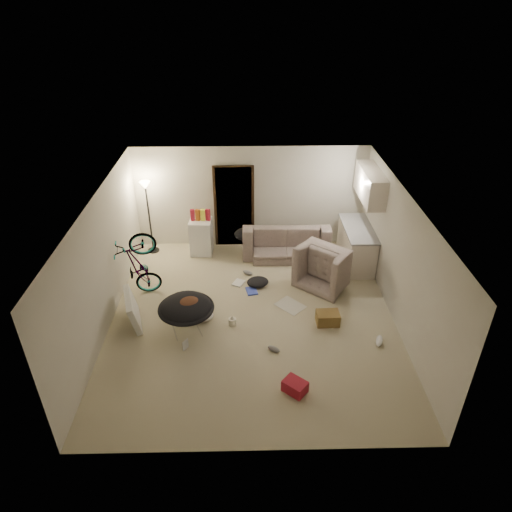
{
  "coord_description": "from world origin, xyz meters",
  "views": [
    {
      "loc": [
        -0.09,
        -7.1,
        5.66
      ],
      "look_at": [
        0.08,
        0.6,
        1.04
      ],
      "focal_mm": 32.0,
      "sensor_mm": 36.0,
      "label": 1
    }
  ],
  "objects_px": {
    "juicer": "(232,321)",
    "kitchen_counter": "(356,246)",
    "drink_case_b": "(295,386)",
    "drink_case_a": "(328,318)",
    "saucer_chair": "(187,312)",
    "armchair": "(330,267)",
    "bicycle": "(141,279)",
    "floor_lamp": "(147,202)",
    "mini_fridge": "(201,237)",
    "sofa": "(286,243)",
    "tv_box": "(133,309)"
  },
  "relations": [
    {
      "from": "drink_case_a",
      "to": "tv_box",
      "type": "bearing_deg",
      "value": 176.46
    },
    {
      "from": "floor_lamp",
      "to": "sofa",
      "type": "height_order",
      "value": "floor_lamp"
    },
    {
      "from": "floor_lamp",
      "to": "juicer",
      "type": "distance_m",
      "value": 3.72
    },
    {
      "from": "sofa",
      "to": "juicer",
      "type": "bearing_deg",
      "value": 66.1
    },
    {
      "from": "saucer_chair",
      "to": "juicer",
      "type": "distance_m",
      "value": 0.92
    },
    {
      "from": "floor_lamp",
      "to": "juicer",
      "type": "relative_size",
      "value": 8.48
    },
    {
      "from": "sofa",
      "to": "bicycle",
      "type": "height_order",
      "value": "bicycle"
    },
    {
      "from": "mini_fridge",
      "to": "juicer",
      "type": "height_order",
      "value": "mini_fridge"
    },
    {
      "from": "bicycle",
      "to": "drink_case_a",
      "type": "relative_size",
      "value": 3.61
    },
    {
      "from": "bicycle",
      "to": "tv_box",
      "type": "bearing_deg",
      "value": 170.37
    },
    {
      "from": "drink_case_b",
      "to": "juicer",
      "type": "bearing_deg",
      "value": 161.74
    },
    {
      "from": "armchair",
      "to": "tv_box",
      "type": "bearing_deg",
      "value": 58.44
    },
    {
      "from": "sofa",
      "to": "tv_box",
      "type": "height_order",
      "value": "tv_box"
    },
    {
      "from": "bicycle",
      "to": "tv_box",
      "type": "relative_size",
      "value": 1.73
    },
    {
      "from": "juicer",
      "to": "drink_case_b",
      "type": "bearing_deg",
      "value": -58.24
    },
    {
      "from": "bicycle",
      "to": "drink_case_b",
      "type": "distance_m",
      "value": 4.01
    },
    {
      "from": "tv_box",
      "to": "juicer",
      "type": "relative_size",
      "value": 4.26
    },
    {
      "from": "kitchen_counter",
      "to": "bicycle",
      "type": "xyz_separation_m",
      "value": [
        -4.73,
        -1.22,
        -0.03
      ]
    },
    {
      "from": "bicycle",
      "to": "mini_fridge",
      "type": "xyz_separation_m",
      "value": [
        1.11,
        1.77,
        0.02
      ]
    },
    {
      "from": "drink_case_b",
      "to": "tv_box",
      "type": "bearing_deg",
      "value": -171.8
    },
    {
      "from": "mini_fridge",
      "to": "saucer_chair",
      "type": "distance_m",
      "value": 2.93
    },
    {
      "from": "floor_lamp",
      "to": "mini_fridge",
      "type": "height_order",
      "value": "floor_lamp"
    },
    {
      "from": "floor_lamp",
      "to": "drink_case_a",
      "type": "bearing_deg",
      "value": -36.79
    },
    {
      "from": "juicer",
      "to": "armchair",
      "type": "bearing_deg",
      "value": 35.34
    },
    {
      "from": "saucer_chair",
      "to": "juicer",
      "type": "bearing_deg",
      "value": 10.13
    },
    {
      "from": "bicycle",
      "to": "tv_box",
      "type": "height_order",
      "value": "bicycle"
    },
    {
      "from": "mini_fridge",
      "to": "drink_case_a",
      "type": "height_order",
      "value": "mini_fridge"
    },
    {
      "from": "juicer",
      "to": "mini_fridge",
      "type": "bearing_deg",
      "value": 105.97
    },
    {
      "from": "kitchen_counter",
      "to": "armchair",
      "type": "distance_m",
      "value": 1.04
    },
    {
      "from": "juicer",
      "to": "drink_case_a",
      "type": "bearing_deg",
      "value": 0.37
    },
    {
      "from": "juicer",
      "to": "kitchen_counter",
      "type": "bearing_deg",
      "value": 38.34
    },
    {
      "from": "floor_lamp",
      "to": "kitchen_counter",
      "type": "distance_m",
      "value": 4.95
    },
    {
      "from": "bicycle",
      "to": "drink_case_a",
      "type": "distance_m",
      "value": 3.89
    },
    {
      "from": "kitchen_counter",
      "to": "bicycle",
      "type": "relative_size",
      "value": 0.95
    },
    {
      "from": "tv_box",
      "to": "juicer",
      "type": "bearing_deg",
      "value": -20.87
    },
    {
      "from": "kitchen_counter",
      "to": "drink_case_b",
      "type": "bearing_deg",
      "value": -114.44
    },
    {
      "from": "kitchen_counter",
      "to": "saucer_chair",
      "type": "bearing_deg",
      "value": -146.91
    },
    {
      "from": "armchair",
      "to": "saucer_chair",
      "type": "xyz_separation_m",
      "value": [
        -2.94,
        -1.64,
        0.09
      ]
    },
    {
      "from": "kitchen_counter",
      "to": "tv_box",
      "type": "xyz_separation_m",
      "value": [
        -4.73,
        -2.1,
        -0.14
      ]
    },
    {
      "from": "sofa",
      "to": "juicer",
      "type": "relative_size",
      "value": 9.62
    },
    {
      "from": "sofa",
      "to": "mini_fridge",
      "type": "xyz_separation_m",
      "value": [
        -2.03,
        0.1,
        0.14
      ]
    },
    {
      "from": "floor_lamp",
      "to": "drink_case_a",
      "type": "relative_size",
      "value": 4.16
    },
    {
      "from": "tv_box",
      "to": "sofa",
      "type": "bearing_deg",
      "value": 22.42
    },
    {
      "from": "floor_lamp",
      "to": "armchair",
      "type": "distance_m",
      "value": 4.44
    },
    {
      "from": "floor_lamp",
      "to": "kitchen_counter",
      "type": "relative_size",
      "value": 1.21
    },
    {
      "from": "bicycle",
      "to": "mini_fridge",
      "type": "bearing_deg",
      "value": -41.66
    },
    {
      "from": "tv_box",
      "to": "drink_case_a",
      "type": "height_order",
      "value": "tv_box"
    },
    {
      "from": "tv_box",
      "to": "drink_case_a",
      "type": "xyz_separation_m",
      "value": [
        3.74,
        -0.13,
        -0.18
      ]
    },
    {
      "from": "mini_fridge",
      "to": "bicycle",
      "type": "bearing_deg",
      "value": -118.97
    },
    {
      "from": "sofa",
      "to": "juicer",
      "type": "distance_m",
      "value": 2.96
    }
  ]
}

